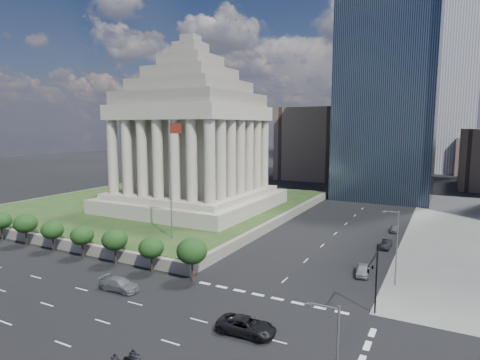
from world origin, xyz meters
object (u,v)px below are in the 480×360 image
Objects in this scene: suv_grey at (119,284)px; parked_sedan_mid at (386,244)px; pickup_truck at (246,326)px; motorcycle_trail at (132,358)px; traffic_signal_ne at (374,274)px; street_lamp_north at (396,244)px; flagpole at (171,173)px; parked_sedan_far at (395,229)px; parked_sedan_near at (362,270)px; war_memorial at (192,124)px.

suv_grey reaches higher than parked_sedan_mid.
pickup_truck is 2.73× the size of motorcycle_trail.
traffic_signal_ne is 0.80× the size of street_lamp_north.
street_lamp_north is 23.69m from pickup_truck.
street_lamp_north is (35.16, 1.00, -7.45)m from flagpole.
parked_sedan_mid is at bearing 94.78° from traffic_signal_ne.
motorcycle_trail is (17.36, -28.70, -12.28)m from flagpole.
pickup_truck reaches higher than suv_grey.
traffic_signal_ne reaches higher than parked_sedan_far.
pickup_truck is (-10.70, -8.82, -4.40)m from traffic_signal_ne.
parked_sedan_mid is (-2.32, 27.79, -4.55)m from traffic_signal_ne.
pickup_truck reaches higher than parked_sedan_near.
war_memorial reaches higher than suv_grey.
flagpole is 8.96× the size of motorcycle_trail.
parked_sedan_near is at bearing 158.14° from street_lamp_north.
street_lamp_north is 6.78m from parked_sedan_near.
street_lamp_north is at bearing -25.92° from war_memorial.
flagpole reaches higher than street_lamp_north.
traffic_signal_ne reaches higher than parked_sedan_mid.
parked_sedan_mid is at bearing -40.34° from suv_grey.
suv_grey is 1.29× the size of parked_sedan_mid.
parked_sedan_near is at bearing -20.81° from pickup_truck.
street_lamp_north is at bearing -32.39° from pickup_truck.
traffic_signal_ne is at bearing -53.09° from pickup_truck.
motorcycle_trail is (-6.27, -9.58, -0.01)m from pickup_truck.
pickup_truck is at bearing -38.99° from flagpole.
traffic_signal_ne is at bearing -83.76° from parked_sedan_near.
flagpole is 35.95m from street_lamp_north.
suv_grey is (-19.23, 2.15, -0.05)m from pickup_truck.
street_lamp_north is at bearing 66.12° from motorcycle_trail.
street_lamp_north is at bearing -79.11° from parked_sedan_mid.
street_lamp_north is at bearing -61.34° from suv_grey.
parked_sedan_near is (7.20, 21.86, -0.10)m from pickup_truck.
flagpole is at bearing -178.37° from street_lamp_north.
parked_sedan_far is (8.29, 48.69, -0.18)m from pickup_truck.
flagpole is (12.17, -24.00, -8.29)m from war_memorial.
suv_grey is 32.97m from parked_sedan_near.
street_lamp_north reaches higher than motorcycle_trail.
street_lamp_north is 2.35× the size of parked_sedan_mid.
flagpole is 32.78m from pickup_truck.
motorcycle_trail is at bearing -58.83° from flagpole.
pickup_truck is at bearing -102.83° from parked_sedan_mid.
street_lamp_north reaches higher than parked_sedan_far.
suv_grey is (-30.76, -17.97, -4.87)m from street_lamp_north.
parked_sedan_near reaches higher than parked_sedan_far.
pickup_truck is (-11.53, -20.12, -4.82)m from street_lamp_north.
flagpole is at bearing 163.29° from traffic_signal_ne.
pickup_truck is at bearing -117.02° from parked_sedan_near.
war_memorial is 8.93× the size of parked_sedan_near.
motorcycle_trail reaches higher than parked_sedan_mid.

